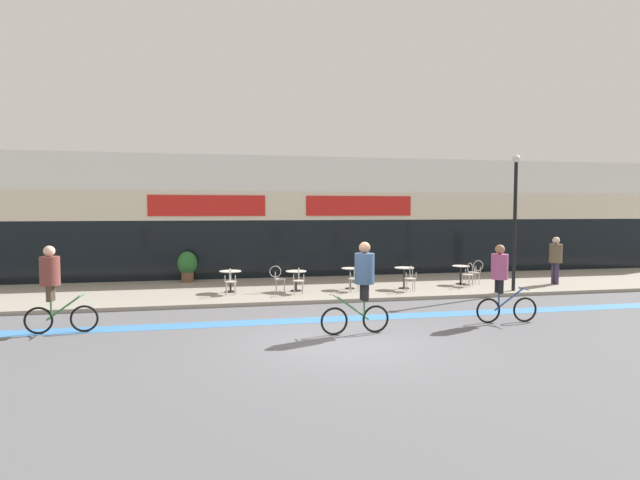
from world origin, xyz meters
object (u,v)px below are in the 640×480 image
Objects in this scene: bistro_table_1 at (296,277)px; cyclist_0 at (363,279)px; bistro_table_3 at (404,273)px; lamp_post at (515,212)px; cafe_chair_4_near at (469,273)px; bistro_table_0 at (230,277)px; cyclist_2 at (52,282)px; planter_pot at (187,265)px; cafe_chair_4_side at (476,270)px; cafe_chair_0_near at (231,280)px; bistro_table_2 at (350,274)px; cafe_chair_1_side at (278,277)px; cafe_chair_2_near at (355,277)px; pedestrian_near_end at (556,256)px; bistro_table_4 at (461,271)px; cafe_chair_3_near at (410,277)px; cyclist_1 at (501,277)px; cafe_chair_1_near at (299,279)px.

cyclist_0 is (0.72, -5.76, 0.68)m from bistro_table_1.
lamp_post reaches higher than bistro_table_3.
cafe_chair_4_near is (2.49, -0.06, -0.03)m from bistro_table_3.
bistro_table_3 reaches higher than bistro_table_0.
cyclist_2 is (-6.50, -4.29, 0.62)m from bistro_table_1.
planter_pot is 0.55× the size of cyclist_0.
bistro_table_3 is 3.17m from cafe_chair_4_side.
cafe_chair_0_near is (-6.15, -0.15, -0.03)m from bistro_table_3.
bistro_table_2 is at bearing 3.36° from bistro_table_1.
cyclist_2 is (-4.25, -3.92, 0.61)m from cafe_chair_0_near.
cafe_chair_4_near is 0.89m from cafe_chair_4_side.
cafe_chair_1_side is 1.00× the size of cafe_chair_2_near.
bistro_table_4 is at bearing -11.99° from pedestrian_near_end.
cyclist_0 is at bearing 171.21° from cafe_chair_2_near.
cafe_chair_3_near is 0.44× the size of cyclist_1.
cafe_chair_1_near is (2.24, -0.87, -0.01)m from bistro_table_0.
cafe_chair_2_near is 0.75× the size of planter_pot.
cafe_chair_2_near is at bearing -169.08° from bistro_table_4.
cafe_chair_2_near reaches higher than bistro_table_3.
pedestrian_near_end is at bearing 167.51° from cafe_chair_4_side.
bistro_table_3 reaches higher than bistro_table_4.
bistro_table_2 is 4.43m from cafe_chair_4_near.
cafe_chair_4_near is at bearing -2.54° from bistro_table_1.
cafe_chair_1_side is 4.45m from planter_pot.
cafe_chair_4_near is 2.74m from lamp_post.
cafe_chair_4_near reaches higher than bistro_table_3.
pedestrian_near_end reaches higher than cafe_chair_1_near.
cafe_chair_1_near is at bearing -171.40° from bistro_table_4.
cyclist_2 is at bearing 108.77° from cafe_chair_4_near.
cafe_chair_1_side reaches higher than bistro_table_0.
cafe_chair_2_near is at bearing 87.72° from cafe_chair_3_near.
bistro_table_1 is 0.35× the size of cyclist_1.
bistro_table_1 is (2.25, -0.25, -0.02)m from bistro_table_0.
cafe_chair_0_near and cafe_chair_4_near have the same top height.
cafe_chair_2_near is 1.00× the size of cafe_chair_4_near.
bistro_table_2 is at bearing 164.45° from lamp_post.
cyclist_1 is (2.59, -5.51, 0.55)m from bistro_table_2.
bistro_table_1 is at bearing 88.96° from cafe_chair_4_near.
cafe_chair_0_near is 1.00× the size of cafe_chair_2_near.
cafe_chair_2_near is at bearing -14.46° from bistro_table_1.
bistro_table_2 is at bearing 169.82° from bistro_table_3.
cafe_chair_4_near is at bearing -90.18° from bistro_table_4.
cafe_chair_1_near is 5.33m from planter_pot.
cafe_chair_2_near is (-0.01, -0.63, -0.01)m from bistro_table_2.
pedestrian_near_end is (7.95, 0.15, 0.55)m from cafe_chair_2_near.
cafe_chair_3_near reaches higher than bistro_table_4.
cafe_chair_3_near is at bearing 17.77° from cyclist_2.
cafe_chair_4_near is 10.77m from planter_pot.
bistro_table_2 is at bearing -1.79° from bistro_table_0.
bistro_table_4 is at bearing 7.09° from cafe_chair_1_side.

